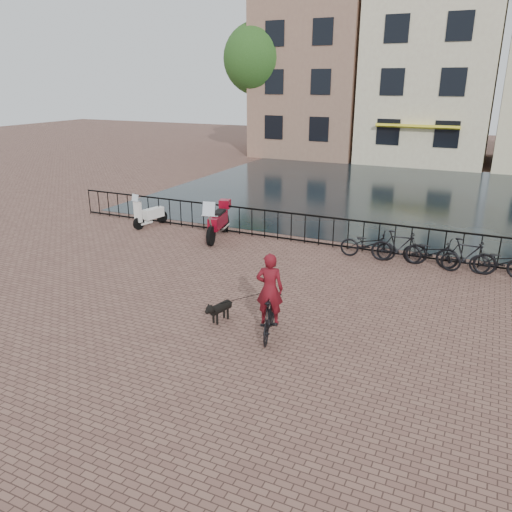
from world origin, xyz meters
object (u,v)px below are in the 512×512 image
at_px(scooter, 150,208).
at_px(cyclist, 270,300).
at_px(dog, 221,310).
at_px(motorcycle, 218,217).

bearing_deg(scooter, cyclist, -26.29).
relative_size(dog, motorcycle, 0.37).
relative_size(cyclist, dog, 2.66).
relative_size(cyclist, scooter, 1.44).
relative_size(motorcycle, scooter, 1.46).
height_order(cyclist, scooter, cyclist).
bearing_deg(dog, scooter, 150.96).
distance_m(cyclist, scooter, 9.74).
xyz_separation_m(cyclist, scooter, (-7.61, 6.07, -0.16)).
bearing_deg(scooter, dog, -30.78).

